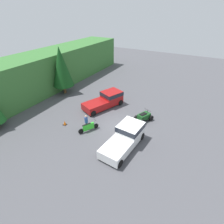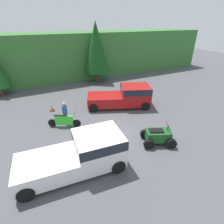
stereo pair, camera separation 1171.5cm
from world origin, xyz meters
name	(u,v)px [view 2 (the right image)]	position (x,y,z in m)	size (l,w,h in m)	color
ground_plane	(110,139)	(0.00, 0.00, 0.00)	(80.00, 80.00, 0.00)	#4C4C51
hillside_backdrop	(57,56)	(0.00, 16.00, 2.86)	(44.00, 6.00, 5.72)	#387033
tree_mid_left	(96,47)	(4.00, 12.08, 4.18)	(3.13, 3.13, 7.12)	brown
pickup_truck_red	(125,96)	(3.48, 4.10, 1.00)	(5.95, 4.08, 1.91)	maroon
pickup_truck_second	(82,153)	(-2.38, -1.58, 1.00)	(5.54, 2.68, 1.91)	white
dirt_bike	(64,121)	(-2.34, 2.94, 0.49)	(2.19, 1.29, 1.19)	black
quad_atv	(158,136)	(2.59, -1.65, 0.51)	(2.41, 2.05, 1.27)	black
rider_person	(65,112)	(-2.14, 3.34, 0.97)	(0.52, 0.52, 1.79)	navy
traffic_cone	(52,108)	(-2.75, 6.04, 0.25)	(0.42, 0.42, 0.55)	black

